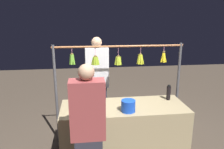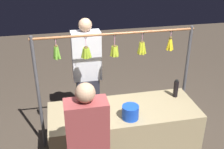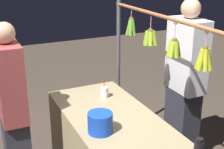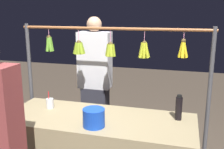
% 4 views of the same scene
% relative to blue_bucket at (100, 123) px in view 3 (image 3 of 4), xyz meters
% --- Properties ---
extents(display_rack, '(2.17, 0.13, 1.68)m').
position_rel_blue_bucket_xyz_m(display_rack, '(0.05, -0.70, 0.33)').
color(display_rack, '#4C4C51').
rests_on(display_rack, ground).
extents(blue_bucket, '(0.20, 0.20, 0.17)m').
position_rel_blue_bucket_xyz_m(blue_bucket, '(0.00, 0.00, 0.00)').
color(blue_bucket, blue).
rests_on(blue_bucket, market_counter).
extents(drink_cup, '(0.08, 0.08, 0.19)m').
position_rel_blue_bucket_xyz_m(drink_cup, '(0.61, -0.31, -0.03)').
color(drink_cup, silver).
rests_on(drink_cup, market_counter).
extents(vendor_person, '(0.42, 0.23, 1.76)m').
position_rel_blue_bucket_xyz_m(vendor_person, '(0.37, -1.10, -0.02)').
color(vendor_person, '#2D2D38').
rests_on(vendor_person, ground).
extents(customer_person, '(0.39, 0.21, 1.64)m').
position_rel_blue_bucket_xyz_m(customer_person, '(0.58, 0.58, -0.08)').
color(customer_person, '#2D2D38').
rests_on(customer_person, ground).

